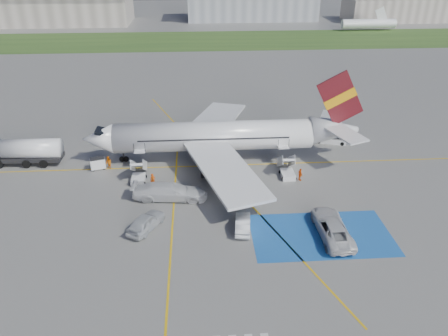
{
  "coord_description": "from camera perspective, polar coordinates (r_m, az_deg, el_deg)",
  "views": [
    {
      "loc": [
        -2.18,
        -39.15,
        26.13
      ],
      "look_at": [
        0.77,
        4.49,
        3.5
      ],
      "focal_mm": 35.0,
      "sensor_mm": 36.0,
      "label": 1
    }
  ],
  "objects": [
    {
      "name": "gpu_cart",
      "position": [
        58.67,
        -16.15,
        0.5
      ],
      "size": [
        2.1,
        1.64,
        1.54
      ],
      "rotation": [
        0.0,
        0.0,
        0.29
      ],
      "color": "silver",
      "rests_on": "ground"
    },
    {
      "name": "taxiway_line_main",
      "position": [
        57.48,
        -1.27,
        0.31
      ],
      "size": [
        120.0,
        0.2,
        0.01
      ],
      "primitive_type": "cube",
      "color": "gold",
      "rests_on": "ground"
    },
    {
      "name": "airliner",
      "position": [
        57.93,
        0.09,
        4.24
      ],
      "size": [
        36.81,
        32.95,
        11.92
      ],
      "color": "silver",
      "rests_on": "ground"
    },
    {
      "name": "crew_nose",
      "position": [
        58.28,
        -14.83,
        0.67
      ],
      "size": [
        1.05,
        1.04,
        1.71
      ],
      "primitive_type": "imported",
      "rotation": [
        0.0,
        0.0,
        -0.73
      ],
      "color": "orange",
      "rests_on": "ground"
    },
    {
      "name": "van_white_b",
      "position": [
        49.97,
        -7.13,
        -2.74
      ],
      "size": [
        6.59,
        3.21,
        2.49
      ],
      "primitive_type": "imported",
      "rotation": [
        0.0,
        0.0,
        1.47
      ],
      "color": "silver",
      "rests_on": "ground"
    },
    {
      "name": "crew_aft",
      "position": [
        54.38,
        9.91,
        -0.85
      ],
      "size": [
        0.63,
        1.01,
        1.61
      ],
      "primitive_type": "imported",
      "rotation": [
        0.0,
        0.0,
        1.84
      ],
      "color": "#E4540C",
      "rests_on": "ground"
    },
    {
      "name": "terminal_east",
      "position": [
        185.43,
        21.97,
        18.67
      ],
      "size": [
        40.0,
        16.0,
        8.0
      ],
      "primitive_type": "cube",
      "color": "gray",
      "rests_on": "ground"
    },
    {
      "name": "terminal_centre",
      "position": [
        176.71,
        3.6,
        20.76
      ],
      "size": [
        48.0,
        18.0,
        12.0
      ],
      "primitive_type": "cube",
      "color": "gray",
      "rests_on": "ground"
    },
    {
      "name": "grass_strip",
      "position": [
        136.69,
        -3.0,
        16.3
      ],
      "size": [
        400.0,
        30.0,
        0.01
      ],
      "primitive_type": "cube",
      "color": "#2D4C1E",
      "rests_on": "ground"
    },
    {
      "name": "airstairs_fwd",
      "position": [
        54.72,
        -11.1,
        -0.99
      ],
      "size": [
        1.9,
        5.2,
        3.6
      ],
      "color": "silver",
      "rests_on": "ground"
    },
    {
      "name": "ground",
      "position": [
        47.12,
        -0.57,
        -6.33
      ],
      "size": [
        400.0,
        400.0,
        0.0
      ],
      "primitive_type": "plane",
      "color": "#60605E",
      "rests_on": "ground"
    },
    {
      "name": "staging_box",
      "position": [
        45.46,
        12.57,
        -8.49
      ],
      "size": [
        14.0,
        8.0,
        0.01
      ],
      "primitive_type": "cube",
      "color": "#1B54A3",
      "rests_on": "ground"
    },
    {
      "name": "car_silver_a",
      "position": [
        45.47,
        -10.19,
        -6.93
      ],
      "size": [
        4.13,
        5.28,
        1.68
      ],
      "primitive_type": "imported",
      "rotation": [
        0.0,
        0.0,
        2.64
      ],
      "color": "#B2B5BA",
      "rests_on": "ground"
    },
    {
      "name": "van_white_a",
      "position": [
        45.11,
        13.97,
        -7.23
      ],
      "size": [
        2.83,
        6.05,
        2.26
      ],
      "primitive_type": "imported",
      "rotation": [
        0.0,
        0.0,
        3.15
      ],
      "color": "silver",
      "rests_on": "ground"
    },
    {
      "name": "crew_fwd",
      "position": [
        52.87,
        -9.28,
        -1.6
      ],
      "size": [
        0.7,
        0.53,
        1.72
      ],
      "primitive_type": "imported",
      "rotation": [
        0.0,
        0.0,
        0.21
      ],
      "color": "#E9550C",
      "rests_on": "ground"
    },
    {
      "name": "fuel_tanker",
      "position": [
        63.17,
        -24.78,
        1.71
      ],
      "size": [
        10.29,
        3.18,
        3.48
      ],
      "rotation": [
        0.0,
        0.0,
        -0.03
      ],
      "color": "black",
      "rests_on": "ground"
    },
    {
      "name": "taxiway_line_diag",
      "position": [
        57.48,
        -1.27,
        0.31
      ],
      "size": [
        20.71,
        56.45,
        0.01
      ],
      "primitive_type": "cube",
      "rotation": [
        0.0,
        0.0,
        0.35
      ],
      "color": "gold",
      "rests_on": "ground"
    },
    {
      "name": "taxiway_line_cross",
      "position": [
        39.24,
        -7.23,
        -14.65
      ],
      "size": [
        0.2,
        60.0,
        0.01
      ],
      "primitive_type": "cube",
      "color": "gold",
      "rests_on": "ground"
    },
    {
      "name": "car_silver_b",
      "position": [
        44.79,
        2.47,
        -7.27
      ],
      "size": [
        1.99,
        4.41,
        1.4
      ],
      "primitive_type": "imported",
      "rotation": [
        0.0,
        0.0,
        3.02
      ],
      "color": "#B4B7BC",
      "rests_on": "ground"
    },
    {
      "name": "belt_loader",
      "position": [
        65.98,
        13.8,
        3.53
      ],
      "size": [
        4.91,
        2.93,
        1.42
      ],
      "rotation": [
        0.0,
        0.0,
        -0.33
      ],
      "color": "silver",
      "rests_on": "ground"
    },
    {
      "name": "terminal_west",
      "position": [
        178.46,
        -22.29,
        18.67
      ],
      "size": [
        60.0,
        22.0,
        10.0
      ],
      "primitive_type": "cube",
      "color": "gray",
      "rests_on": "ground"
    },
    {
      "name": "airstairs_aft",
      "position": [
        55.37,
        8.23,
        -0.38
      ],
      "size": [
        1.9,
        5.2,
        3.6
      ],
      "color": "silver",
      "rests_on": "ground"
    }
  ]
}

